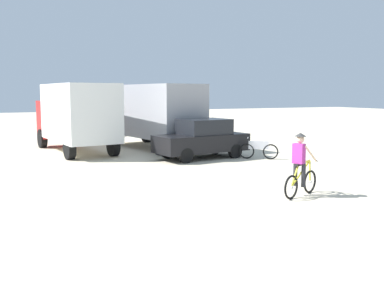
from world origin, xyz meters
The scene contains 6 objects.
ground_plane centered at (0.00, 0.00, 0.00)m, with size 120.00×120.00×0.00m, color beige.
box_truck_white_box centered at (-2.07, 11.93, 1.87)m, with size 3.11×6.97×3.35m.
box_truck_grey_hauler centered at (1.96, 11.67, 1.87)m, with size 3.41×7.04×3.35m.
sedan_parked centered at (2.64, 7.43, 0.88)m, with size 4.40×2.31×1.76m.
cyclist_orange_shirt centered at (1.87, -0.32, 0.85)m, with size 1.63×0.77×1.82m.
bicycle_spare centered at (4.80, 6.15, 0.40)m, with size 1.43×1.07×0.97m.
Camera 1 is at (-6.11, -10.11, 2.93)m, focal length 41.22 mm.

